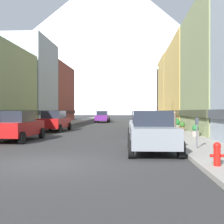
{
  "coord_description": "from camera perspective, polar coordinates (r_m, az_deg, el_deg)",
  "views": [
    {
      "loc": [
        2.95,
        -9.43,
        1.77
      ],
      "look_at": [
        0.54,
        25.18,
        1.65
      ],
      "focal_mm": 46.43,
      "sensor_mm": 36.0,
      "label": 1
    }
  ],
  "objects": [
    {
      "name": "streetlamp_right",
      "position": [
        28.01,
        8.91,
        4.74
      ],
      "size": [
        0.36,
        0.36,
        5.86
      ],
      "color": "black",
      "rests_on": "sidewalk_right"
    },
    {
      "name": "potted_plant_1",
      "position": [
        19.3,
        16.11,
        -3.52
      ],
      "size": [
        0.48,
        0.48,
        0.76
      ],
      "color": "gray",
      "rests_on": "sidewalk_right"
    },
    {
      "name": "storefront_left_3",
      "position": [
        48.68,
        -13.77,
        3.34
      ],
      "size": [
        9.03,
        11.23,
        9.19
      ],
      "color": "brown",
      "rests_on": "ground"
    },
    {
      "name": "fire_hydrant_near",
      "position": [
        9.14,
        19.99,
        -7.64
      ],
      "size": [
        0.4,
        0.22,
        0.7
      ],
      "color": "red",
      "rests_on": "sidewalk_right"
    },
    {
      "name": "sidewalk_left",
      "position": [
        45.41,
        -7.72,
        -1.94
      ],
      "size": [
        2.5,
        100.0,
        0.15
      ],
      "primitive_type": "cube",
      "color": "gray",
      "rests_on": "ground"
    },
    {
      "name": "car_right_0",
      "position": [
        12.58,
        7.85,
        -3.77
      ],
      "size": [
        2.14,
        4.44,
        1.78
      ],
      "color": "slate",
      "rests_on": "ground"
    },
    {
      "name": "ground_plane",
      "position": [
        10.04,
        -13.38,
        -9.96
      ],
      "size": [
        400.0,
        400.0,
        0.0
      ],
      "primitive_type": "plane",
      "color": "#2F2F2F"
    },
    {
      "name": "storefront_right_3",
      "position": [
        48.31,
        14.85,
        3.94
      ],
      "size": [
        9.39,
        10.56,
        10.19
      ],
      "color": "#D8B259",
      "rests_on": "ground"
    },
    {
      "name": "car_left_1",
      "position": [
        25.71,
        -11.25,
        -1.74
      ],
      "size": [
        2.13,
        4.43,
        1.78
      ],
      "color": "#9E1111",
      "rests_on": "ground"
    },
    {
      "name": "car_right_2",
      "position": [
        27.63,
        5.74,
        -1.6
      ],
      "size": [
        2.08,
        4.41,
        1.78
      ],
      "color": "black",
      "rests_on": "ground"
    },
    {
      "name": "sidewalk_right",
      "position": [
        44.59,
        8.22,
        -1.98
      ],
      "size": [
        2.5,
        100.0,
        0.15
      ],
      "primitive_type": "cube",
      "color": "gray",
      "rests_on": "ground"
    },
    {
      "name": "potted_plant_2",
      "position": [
        24.09,
        13.67,
        -2.74
      ],
      "size": [
        0.44,
        0.44,
        0.73
      ],
      "color": "brown",
      "rests_on": "sidewalk_right"
    },
    {
      "name": "pedestrian_0",
      "position": [
        23.27,
        12.13,
        -2.0
      ],
      "size": [
        0.36,
        0.36,
        1.59
      ],
      "color": "brown",
      "rests_on": "sidewalk_right"
    },
    {
      "name": "pedestrian_1",
      "position": [
        37.07,
        9.08,
        -1.12
      ],
      "size": [
        0.36,
        0.36,
        1.66
      ],
      "color": "brown",
      "rests_on": "sidewalk_right"
    },
    {
      "name": "storefront_left_2",
      "position": [
        38.81,
        -17.17,
        5.32
      ],
      "size": [
        7.29,
        8.8,
        10.82
      ],
      "color": "#99A5B2",
      "rests_on": "ground"
    },
    {
      "name": "mountain_backdrop",
      "position": [
        278.2,
        -0.37,
        13.97
      ],
      "size": [
        286.05,
        286.05,
        135.97
      ],
      "primitive_type": "cone",
      "color": "silver",
      "rests_on": "ground"
    },
    {
      "name": "car_left_0",
      "position": [
        17.93,
        -18.17,
        -2.59
      ],
      "size": [
        2.09,
        4.41,
        1.78
      ],
      "color": "#9E1111",
      "rests_on": "ground"
    },
    {
      "name": "car_right_1",
      "position": [
        20.82,
        6.31,
        -2.2
      ],
      "size": [
        2.25,
        4.48,
        1.78
      ],
      "color": "slate",
      "rests_on": "ground"
    },
    {
      "name": "car_driving_0",
      "position": [
        44.32,
        -1.92,
        -0.92
      ],
      "size": [
        2.06,
        4.4,
        1.78
      ],
      "color": "#591E72",
      "rests_on": "ground"
    },
    {
      "name": "potted_plant_0",
      "position": [
        27.22,
        12.54,
        -2.17
      ],
      "size": [
        0.68,
        0.68,
        0.94
      ],
      "color": "gray",
      "rests_on": "sidewalk_right"
    },
    {
      "name": "storefront_right_2",
      "position": [
        36.21,
        18.3,
        4.96
      ],
      "size": [
        9.05,
        13.48,
        9.9
      ],
      "color": "#D8B259",
      "rests_on": "ground"
    },
    {
      "name": "parking_meter_near",
      "position": [
        13.06,
        16.37,
        -3.13
      ],
      "size": [
        0.14,
        0.1,
        1.33
      ],
      "color": "#595960",
      "rests_on": "sidewalk_right"
    }
  ]
}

